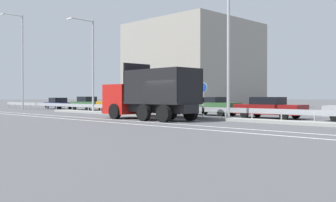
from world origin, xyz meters
TOP-DOWN VIEW (x-y plane):
  - ground_plane at (0.00, 0.00)m, footprint 320.00×320.00m
  - lane_strip_0 at (-2.16, -1.63)m, footprint 68.44×0.16m
  - lane_strip_1 at (-2.16, -3.28)m, footprint 68.44×0.16m
  - median_island at (0.00, 2.96)m, footprint 37.64×1.10m
  - median_guardrail at (-0.00, 4.21)m, footprint 68.44×0.09m
  - dump_truck at (-3.06, 0.18)m, footprint 7.46×2.71m
  - median_road_sign at (0.06, 2.96)m, footprint 0.67×0.16m
  - street_lamp_0 at (-26.78, 2.68)m, footprint 0.70×2.46m
  - street_lamp_1 at (-13.08, 2.92)m, footprint 0.71×2.64m
  - street_lamp_2 at (2.20, 2.72)m, footprint 0.70×2.30m
  - parked_car_0 at (-26.32, 7.10)m, footprint 4.32×2.09m
  - parked_car_1 at (-20.54, 7.45)m, footprint 4.41×1.83m
  - parked_car_2 at (-14.70, 7.22)m, footprint 4.99×2.15m
  - parked_car_3 at (-8.04, 7.62)m, footprint 4.60×2.24m
  - parked_car_4 at (-2.82, 7.55)m, footprint 4.64×1.82m
  - parked_car_5 at (2.62, 7.10)m, footprint 4.91×2.05m
  - background_building_0 at (-17.09, 21.60)m, footprint 13.72×13.55m

SIDE VIEW (x-z plane):
  - ground_plane at x=0.00m, z-range 0.00..0.00m
  - lane_strip_0 at x=-2.16m, z-range 0.00..0.01m
  - lane_strip_1 at x=-2.16m, z-range 0.00..0.01m
  - median_island at x=0.00m, z-range 0.00..0.18m
  - median_guardrail at x=0.00m, z-range 0.18..0.96m
  - parked_car_0 at x=-26.32m, z-range 0.00..1.36m
  - parked_car_3 at x=-8.04m, z-range 0.01..1.42m
  - parked_car_1 at x=-20.54m, z-range 0.00..1.50m
  - parked_car_2 at x=-14.70m, z-range 0.01..1.49m
  - parked_car_5 at x=2.62m, z-range 0.01..1.50m
  - parked_car_4 at x=-2.82m, z-range 0.02..1.50m
  - median_road_sign at x=0.06m, z-range 0.04..2.51m
  - dump_truck at x=-3.06m, z-range -0.60..3.17m
  - street_lamp_1 at x=-13.08m, z-range 0.53..9.00m
  - background_building_0 at x=-17.09m, z-range 0.00..10.96m
  - street_lamp_2 at x=2.20m, z-range 0.51..11.42m
  - street_lamp_0 at x=-26.78m, z-range 0.53..11.41m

